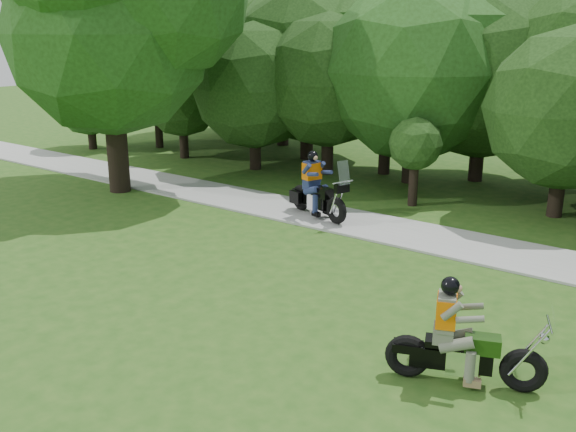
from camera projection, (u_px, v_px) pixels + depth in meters
The scene contains 6 objects.
ground at pixel (221, 370), 10.09m from camera, with size 100.00×100.00×0.00m, color #255117.
walkway at pixel (436, 239), 16.21m from camera, with size 60.00×2.20×0.06m, color #999994.
tree_line at pixel (545, 76), 20.24m from camera, with size 39.67×11.87×7.89m.
big_tree_west at pixel (115, 8), 19.79m from camera, with size 8.64×6.56×9.96m.
chopper_motorcycle at pixel (458, 345), 9.56m from camera, with size 2.31×1.25×1.70m.
touring_motorcycle at pixel (315, 193), 17.99m from camera, with size 2.34×1.27×1.84m.
Camera 1 is at (6.25, -6.55, 5.19)m, focal length 40.00 mm.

